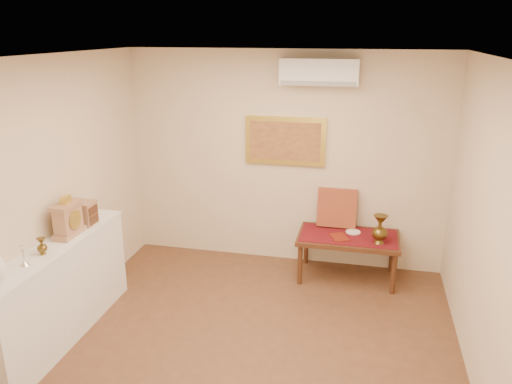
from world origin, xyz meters
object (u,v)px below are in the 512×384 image
(brass_urn_tall, at_px, (380,226))
(display_ledge, at_px, (59,292))
(low_table, at_px, (348,241))
(mantel_clock, at_px, (68,219))
(wooden_chest, at_px, (87,213))

(brass_urn_tall, xyz_separation_m, display_ledge, (-3.03, -1.73, -0.27))
(low_table, bearing_deg, mantel_clock, -148.69)
(display_ledge, relative_size, mantel_clock, 4.93)
(brass_urn_tall, distance_m, low_table, 0.47)
(display_ledge, relative_size, wooden_chest, 8.28)
(mantel_clock, bearing_deg, low_table, 31.31)
(display_ledge, height_order, mantel_clock, mantel_clock)
(low_table, bearing_deg, display_ledge, -144.90)
(display_ledge, xyz_separation_m, mantel_clock, (0.02, 0.26, 0.66))
(wooden_chest, bearing_deg, brass_urn_tall, 21.27)
(brass_urn_tall, relative_size, wooden_chest, 1.70)
(display_ledge, distance_m, low_table, 3.27)
(wooden_chest, bearing_deg, low_table, 26.40)
(wooden_chest, bearing_deg, mantel_clock, -92.81)
(brass_urn_tall, relative_size, display_ledge, 0.21)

